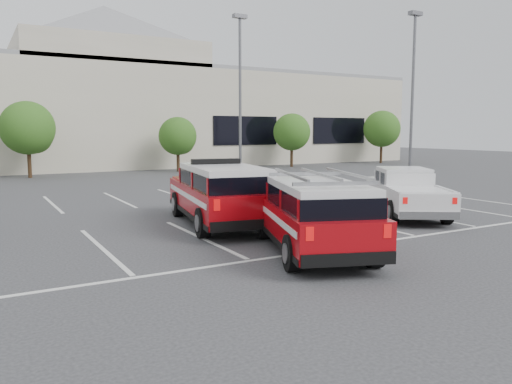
% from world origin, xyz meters
% --- Properties ---
extents(ground, '(120.00, 120.00, 0.00)m').
position_xyz_m(ground, '(0.00, 0.00, 0.00)').
color(ground, '#2F2F31').
rests_on(ground, ground).
extents(stall_markings, '(23.00, 15.00, 0.01)m').
position_xyz_m(stall_markings, '(0.00, 4.50, 0.01)').
color(stall_markings, silver).
rests_on(stall_markings, ground).
extents(convention_building, '(60.00, 16.99, 13.20)m').
position_xyz_m(convention_building, '(0.18, 31.86, 4.72)').
color(convention_building, beige).
rests_on(convention_building, ground).
extents(tree_mid_left, '(3.37, 3.37, 4.85)m').
position_xyz_m(tree_mid_left, '(-4.91, 22.05, 3.04)').
color(tree_mid_left, '#3F2B19').
rests_on(tree_mid_left, ground).
extents(tree_mid_right, '(2.77, 2.77, 3.99)m').
position_xyz_m(tree_mid_right, '(5.09, 22.05, 2.50)').
color(tree_mid_right, '#3F2B19').
rests_on(tree_mid_right, ground).
extents(tree_right, '(3.07, 3.07, 4.42)m').
position_xyz_m(tree_right, '(15.09, 22.05, 2.77)').
color(tree_right, '#3F2B19').
rests_on(tree_right, ground).
extents(tree_far_right, '(3.37, 3.37, 4.85)m').
position_xyz_m(tree_far_right, '(25.09, 22.05, 3.04)').
color(tree_far_right, '#3F2B19').
rests_on(tree_far_right, ground).
extents(light_pole_mid, '(0.90, 0.60, 10.24)m').
position_xyz_m(light_pole_mid, '(7.00, 16.00, 5.19)').
color(light_pole_mid, '#59595E').
rests_on(light_pole_mid, ground).
extents(light_pole_right, '(0.90, 0.60, 10.24)m').
position_xyz_m(light_pole_right, '(16.00, 10.00, 5.19)').
color(light_pole_right, '#59595E').
rests_on(light_pole_right, ground).
extents(fire_chief_suv, '(3.17, 6.19, 2.08)m').
position_xyz_m(fire_chief_suv, '(-1.36, 1.56, 0.85)').
color(fire_chief_suv, '#97070D').
rests_on(fire_chief_suv, ground).
extents(white_pickup, '(4.38, 5.53, 1.65)m').
position_xyz_m(white_pickup, '(5.21, 0.00, 0.66)').
color(white_pickup, silver).
rests_on(white_pickup, ground).
extents(ladder_suv, '(3.61, 5.47, 2.01)m').
position_xyz_m(ladder_suv, '(-0.97, -2.92, 0.80)').
color(ladder_suv, '#97070D').
rests_on(ladder_suv, ground).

